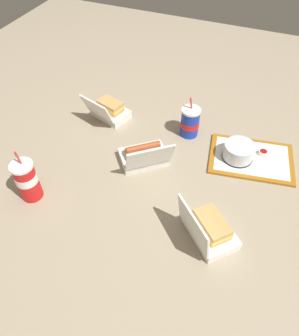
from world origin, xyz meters
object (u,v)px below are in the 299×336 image
object	(u,v)px
clamshell_hotdog_front	(144,155)
clamshell_sandwich_center	(109,111)
clamshell_sandwich_right	(209,229)
food_tray	(251,159)
cake_container	(239,152)
ketchup_cup	(263,153)
soda_cup_corner	(27,180)
soda_cup_front	(190,122)
plastic_fork	(257,169)

from	to	relation	value
clamshell_hotdog_front	clamshell_sandwich_center	xyz separation A→B (m)	(0.29, -0.23, 0.00)
clamshell_sandwich_right	clamshell_sandwich_center	world-z (taller)	clamshell_sandwich_right
food_tray	cake_container	xyz separation A→B (m)	(0.06, 0.02, 0.04)
ketchup_cup	clamshell_sandwich_center	world-z (taller)	clamshell_sandwich_center
clamshell_hotdog_front	clamshell_sandwich_center	size ratio (longest dim) A/B	1.24
food_tray	clamshell_sandwich_center	distance (m)	0.73
food_tray	clamshell_sandwich_right	size ratio (longest dim) A/B	1.59
cake_container	soda_cup_corner	bearing A→B (deg)	35.44
cake_container	clamshell_hotdog_front	world-z (taller)	clamshell_hotdog_front
food_tray	clamshell_sandwich_right	world-z (taller)	clamshell_sandwich_right
soda_cup_corner	soda_cup_front	bearing A→B (deg)	-128.05
food_tray	soda_cup_front	xyz separation A→B (m)	(0.32, -0.06, 0.07)
clamshell_sandwich_center	clamshell_hotdog_front	bearing A→B (deg)	141.55
food_tray	soda_cup_front	bearing A→B (deg)	-11.34
clamshell_hotdog_front	soda_cup_front	bearing A→B (deg)	-116.13
cake_container	clamshell_hotdog_front	bearing A→B (deg)	24.12
clamshell_hotdog_front	cake_container	bearing A→B (deg)	-155.88
ketchup_cup	clamshell_sandwich_right	bearing A→B (deg)	76.31
food_tray	plastic_fork	bearing A→B (deg)	117.85
plastic_fork	soda_cup_front	distance (m)	0.38
food_tray	clamshell_sandwich_center	world-z (taller)	clamshell_sandwich_center
ketchup_cup	soda_cup_corner	world-z (taller)	soda_cup_corner
clamshell_hotdog_front	soda_cup_corner	distance (m)	0.50
soda_cup_front	clamshell_sandwich_center	bearing A→B (deg)	4.11
soda_cup_front	food_tray	bearing A→B (deg)	168.66
clamshell_sandwich_center	soda_cup_corner	distance (m)	0.58
ketchup_cup	clamshell_sandwich_right	xyz separation A→B (m)	(0.12, 0.49, 0.02)
clamshell_sandwich_center	soda_cup_front	xyz separation A→B (m)	(-0.42, -0.03, 0.03)
plastic_fork	soda_cup_front	size ratio (longest dim) A/B	0.53
cake_container	ketchup_cup	bearing A→B (deg)	-150.33
cake_container	clamshell_hotdog_front	distance (m)	0.42
plastic_fork	clamshell_sandwich_right	bearing A→B (deg)	38.50
plastic_fork	clamshell_sandwich_center	xyz separation A→B (m)	(0.77, -0.10, 0.03)
plastic_fork	clamshell_hotdog_front	bearing A→B (deg)	-20.24
food_tray	cake_container	bearing A→B (deg)	22.25
clamshell_sandwich_right	food_tray	bearing A→B (deg)	-99.61
plastic_fork	clamshell_sandwich_center	world-z (taller)	clamshell_sandwich_center
ketchup_cup	clamshell_sandwich_center	xyz separation A→B (m)	(0.77, 0.00, 0.02)
ketchup_cup	clamshell_hotdog_front	world-z (taller)	clamshell_hotdog_front
cake_container	soda_cup_corner	xyz separation A→B (m)	(0.73, 0.52, 0.05)
plastic_fork	soda_cup_corner	world-z (taller)	soda_cup_corner
clamshell_sandwich_center	soda_cup_front	bearing A→B (deg)	-175.89
clamshell_hotdog_front	soda_cup_corner	size ratio (longest dim) A/B	1.15
plastic_fork	soda_cup_corner	size ratio (longest dim) A/B	0.46
plastic_fork	clamshell_sandwich_center	bearing A→B (deg)	-43.04
cake_container	soda_cup_front	size ratio (longest dim) A/B	0.66
food_tray	soda_cup_corner	size ratio (longest dim) A/B	1.70
ketchup_cup	soda_cup_front	xyz separation A→B (m)	(0.36, -0.03, 0.05)
food_tray	clamshell_hotdog_front	size ratio (longest dim) A/B	1.48
food_tray	soda_cup_front	world-z (taller)	soda_cup_front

